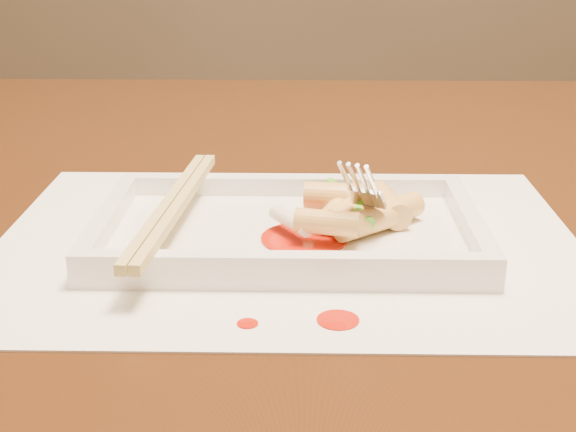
{
  "coord_description": "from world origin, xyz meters",
  "views": [
    {
      "loc": [
        -0.03,
        -0.62,
        0.97
      ],
      "look_at": [
        -0.04,
        -0.11,
        0.77
      ],
      "focal_mm": 50.0,
      "sensor_mm": 36.0,
      "label": 1
    }
  ],
  "objects_px": {
    "table": "(342,300)",
    "fork": "(392,118)",
    "placemat": "(288,241)",
    "chopstick_a": "(168,205)",
    "plate_base": "(288,235)"
  },
  "relations": [
    {
      "from": "table",
      "to": "placemat",
      "type": "bearing_deg",
      "value": -111.51
    },
    {
      "from": "placemat",
      "to": "chopstick_a",
      "type": "height_order",
      "value": "chopstick_a"
    },
    {
      "from": "fork",
      "to": "table",
      "type": "bearing_deg",
      "value": 105.04
    },
    {
      "from": "chopstick_a",
      "to": "fork",
      "type": "distance_m",
      "value": 0.16
    },
    {
      "from": "placemat",
      "to": "fork",
      "type": "bearing_deg",
      "value": 14.42
    },
    {
      "from": "chopstick_a",
      "to": "fork",
      "type": "xyz_separation_m",
      "value": [
        0.15,
        0.02,
        0.06
      ]
    },
    {
      "from": "table",
      "to": "fork",
      "type": "height_order",
      "value": "fork"
    },
    {
      "from": "placemat",
      "to": "chopstick_a",
      "type": "xyz_separation_m",
      "value": [
        -0.08,
        0.0,
        0.03
      ]
    },
    {
      "from": "placemat",
      "to": "fork",
      "type": "distance_m",
      "value": 0.11
    },
    {
      "from": "table",
      "to": "plate_base",
      "type": "distance_m",
      "value": 0.16
    },
    {
      "from": "placemat",
      "to": "plate_base",
      "type": "height_order",
      "value": "plate_base"
    },
    {
      "from": "chopstick_a",
      "to": "plate_base",
      "type": "bearing_deg",
      "value": 0.0
    },
    {
      "from": "table",
      "to": "chopstick_a",
      "type": "relative_size",
      "value": 6.51
    },
    {
      "from": "chopstick_a",
      "to": "fork",
      "type": "bearing_deg",
      "value": 6.75
    },
    {
      "from": "placemat",
      "to": "table",
      "type": "bearing_deg",
      "value": 68.49
    }
  ]
}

